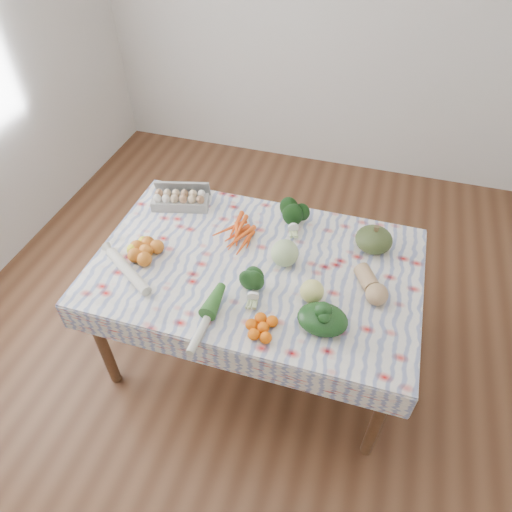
# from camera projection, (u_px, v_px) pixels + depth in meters

# --- Properties ---
(ground) EXTENTS (4.50, 4.50, 0.00)m
(ground) POSITION_uv_depth(u_px,v_px,m) (256.00, 349.00, 2.87)
(ground) COLOR #502F1B
(ground) RESTS_ON ground
(wall_back) EXTENTS (4.00, 0.04, 2.80)m
(wall_back) POSITION_uv_depth(u_px,v_px,m) (342.00, 1.00, 3.43)
(wall_back) COLOR silver
(wall_back) RESTS_ON ground
(dining_table) EXTENTS (1.60, 1.00, 0.75)m
(dining_table) POSITION_uv_depth(u_px,v_px,m) (256.00, 275.00, 2.40)
(dining_table) COLOR brown
(dining_table) RESTS_ON ground
(tablecloth) EXTENTS (1.66, 1.06, 0.01)m
(tablecloth) POSITION_uv_depth(u_px,v_px,m) (256.00, 265.00, 2.34)
(tablecloth) COLOR silver
(tablecloth) RESTS_ON dining_table
(egg_carton) EXTENTS (0.35, 0.21, 0.09)m
(egg_carton) POSITION_uv_depth(u_px,v_px,m) (180.00, 201.00, 2.65)
(egg_carton) COLOR #979893
(egg_carton) RESTS_ON tablecloth
(carrot_bunch) EXTENTS (0.30, 0.28, 0.04)m
(carrot_bunch) POSITION_uv_depth(u_px,v_px,m) (240.00, 234.00, 2.47)
(carrot_bunch) COLOR #F25517
(carrot_bunch) RESTS_ON tablecloth
(kale_bunch) EXTENTS (0.20, 0.18, 0.14)m
(kale_bunch) POSITION_uv_depth(u_px,v_px,m) (293.00, 218.00, 2.50)
(kale_bunch) COLOR #133511
(kale_bunch) RESTS_ON tablecloth
(kabocha_squash) EXTENTS (0.24, 0.24, 0.13)m
(kabocha_squash) POSITION_uv_depth(u_px,v_px,m) (374.00, 239.00, 2.38)
(kabocha_squash) COLOR #3E4D24
(kabocha_squash) RESTS_ON tablecloth
(cabbage) EXTENTS (0.15, 0.15, 0.14)m
(cabbage) POSITION_uv_depth(u_px,v_px,m) (285.00, 253.00, 2.30)
(cabbage) COLOR #ACC988
(cabbage) RESTS_ON tablecloth
(butternut_squash) EXTENTS (0.21, 0.25, 0.11)m
(butternut_squash) POSITION_uv_depth(u_px,v_px,m) (372.00, 284.00, 2.17)
(butternut_squash) COLOR tan
(butternut_squash) RESTS_ON tablecloth
(orange_cluster) EXTENTS (0.28, 0.28, 0.08)m
(orange_cluster) POSITION_uv_depth(u_px,v_px,m) (146.00, 251.00, 2.35)
(orange_cluster) COLOR orange
(orange_cluster) RESTS_ON tablecloth
(broccoli) EXTENTS (0.17, 0.17, 0.11)m
(broccoli) POSITION_uv_depth(u_px,v_px,m) (254.00, 287.00, 2.16)
(broccoli) COLOR #1E4A1D
(broccoli) RESTS_ON tablecloth
(mandarin_cluster) EXTENTS (0.19, 0.19, 0.06)m
(mandarin_cluster) POSITION_uv_depth(u_px,v_px,m) (263.00, 327.00, 2.02)
(mandarin_cluster) COLOR #FC6609
(mandarin_cluster) RESTS_ON tablecloth
(grapefruit) EXTENTS (0.13, 0.13, 0.11)m
(grapefruit) POSITION_uv_depth(u_px,v_px,m) (312.00, 291.00, 2.13)
(grapefruit) COLOR #D9DA71
(grapefruit) RESTS_ON tablecloth
(spinach_bag) EXTENTS (0.28, 0.26, 0.10)m
(spinach_bag) POSITION_uv_depth(u_px,v_px,m) (323.00, 319.00, 2.02)
(spinach_bag) COLOR black
(spinach_bag) RESTS_ON tablecloth
(daikon) EXTENTS (0.35, 0.25, 0.05)m
(daikon) POSITION_uv_depth(u_px,v_px,m) (128.00, 271.00, 2.27)
(daikon) COLOR beige
(daikon) RESTS_ON tablecloth
(leek) EXTENTS (0.05, 0.37, 0.04)m
(leek) POSITION_uv_depth(u_px,v_px,m) (206.00, 319.00, 2.06)
(leek) COLOR beige
(leek) RESTS_ON tablecloth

